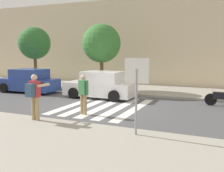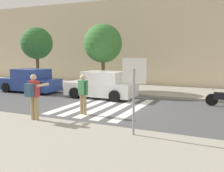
% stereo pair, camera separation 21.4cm
% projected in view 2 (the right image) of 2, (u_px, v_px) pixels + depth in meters
% --- Properties ---
extents(ground_plane, '(120.00, 120.00, 0.00)m').
position_uv_depth(ground_plane, '(103.00, 107.00, 12.81)').
color(ground_plane, '#4C4C4F').
extents(sidewalk_near, '(60.00, 6.00, 0.14)m').
position_uv_depth(sidewalk_near, '(1.00, 148.00, 7.22)').
color(sidewalk_near, '#9E998C').
rests_on(sidewalk_near, ground).
extents(sidewalk_far, '(60.00, 4.80, 0.14)m').
position_uv_depth(sidewalk_far, '(141.00, 90.00, 18.20)').
color(sidewalk_far, '#9E998C').
rests_on(sidewalk_far, ground).
extents(building_facade_far, '(56.00, 4.00, 6.83)m').
position_uv_depth(building_facade_far, '(159.00, 43.00, 21.72)').
color(building_facade_far, beige).
rests_on(building_facade_far, ground).
extents(crosswalk_stripe_0, '(0.44, 5.20, 0.01)m').
position_uv_depth(crosswalk_stripe_0, '(77.00, 104.00, 13.65)').
color(crosswalk_stripe_0, silver).
rests_on(crosswalk_stripe_0, ground).
extents(crosswalk_stripe_1, '(0.44, 5.20, 0.01)m').
position_uv_depth(crosswalk_stripe_1, '(90.00, 105.00, 13.32)').
color(crosswalk_stripe_1, silver).
rests_on(crosswalk_stripe_1, ground).
extents(crosswalk_stripe_2, '(0.44, 5.20, 0.01)m').
position_uv_depth(crosswalk_stripe_2, '(104.00, 106.00, 12.99)').
color(crosswalk_stripe_2, silver).
rests_on(crosswalk_stripe_2, ground).
extents(crosswalk_stripe_3, '(0.44, 5.20, 0.01)m').
position_uv_depth(crosswalk_stripe_3, '(119.00, 108.00, 12.66)').
color(crosswalk_stripe_3, silver).
rests_on(crosswalk_stripe_3, ground).
extents(crosswalk_stripe_4, '(0.44, 5.20, 0.01)m').
position_uv_depth(crosswalk_stripe_4, '(135.00, 109.00, 12.33)').
color(crosswalk_stripe_4, silver).
rests_on(crosswalk_stripe_4, ground).
extents(stop_sign, '(0.76, 0.08, 2.37)m').
position_uv_depth(stop_sign, '(134.00, 80.00, 7.92)').
color(stop_sign, gray).
rests_on(stop_sign, sidewalk_near).
extents(photographer_with_backpack, '(0.63, 0.88, 1.72)m').
position_uv_depth(photographer_with_backpack, '(33.00, 93.00, 9.77)').
color(photographer_with_backpack, tan).
rests_on(photographer_with_backpack, sidewalk_near).
extents(pedestrian_crossing, '(0.56, 0.35, 1.72)m').
position_uv_depth(pedestrian_crossing, '(83.00, 92.00, 11.22)').
color(pedestrian_crossing, tan).
rests_on(pedestrian_crossing, ground).
extents(parked_car_blue, '(4.10, 1.92, 1.55)m').
position_uv_depth(parked_car_blue, '(30.00, 81.00, 17.51)').
color(parked_car_blue, '#284293').
rests_on(parked_car_blue, ground).
extents(parked_car_white, '(4.10, 1.92, 1.55)m').
position_uv_depth(parked_car_white, '(102.00, 86.00, 15.29)').
color(parked_car_white, white).
rests_on(parked_car_white, ground).
extents(motorcycle, '(1.76, 0.60, 0.87)m').
position_uv_depth(motorcycle, '(224.00, 98.00, 12.86)').
color(motorcycle, black).
rests_on(motorcycle, ground).
extents(street_tree_west, '(2.39, 2.39, 4.37)m').
position_uv_depth(street_tree_west, '(37.00, 43.00, 19.67)').
color(street_tree_west, brown).
rests_on(street_tree_west, sidewalk_far).
extents(street_tree_center, '(2.56, 2.56, 4.38)m').
position_uv_depth(street_tree_center, '(103.00, 44.00, 17.34)').
color(street_tree_center, brown).
rests_on(street_tree_center, sidewalk_far).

